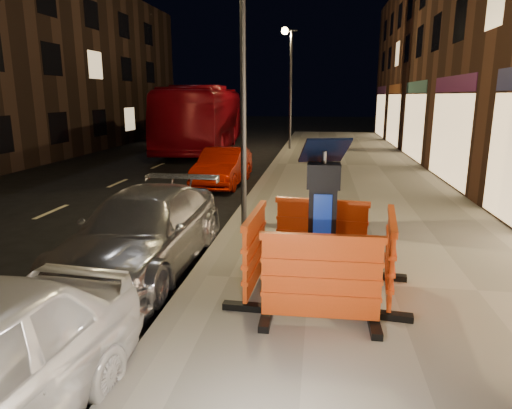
# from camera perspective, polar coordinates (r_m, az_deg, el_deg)

# --- Properties ---
(ground_plane) EXTENTS (120.00, 120.00, 0.00)m
(ground_plane) POSITION_cam_1_polar(r_m,az_deg,el_deg) (7.48, -7.25, -9.81)
(ground_plane) COLOR black
(ground_plane) RESTS_ON ground
(sidewalk) EXTENTS (6.00, 60.00, 0.15)m
(sidewalk) POSITION_cam_1_polar(r_m,az_deg,el_deg) (7.31, 16.48, -10.24)
(sidewalk) COLOR gray
(sidewalk) RESTS_ON ground
(kerb) EXTENTS (0.30, 60.00, 0.15)m
(kerb) POSITION_cam_1_polar(r_m,az_deg,el_deg) (7.46, -7.27, -9.28)
(kerb) COLOR slate
(kerb) RESTS_ON ground
(parking_kiosk) EXTENTS (0.72, 0.72, 2.12)m
(parking_kiosk) POSITION_cam_1_polar(r_m,az_deg,el_deg) (6.44, 8.26, -2.28)
(parking_kiosk) COLOR black
(parking_kiosk) RESTS_ON sidewalk
(barrier_front) EXTENTS (1.53, 0.64, 1.18)m
(barrier_front) POSITION_cam_1_polar(r_m,az_deg,el_deg) (5.69, 8.10, -9.42)
(barrier_front) COLOR #E24A15
(barrier_front) RESTS_ON sidewalk
(barrier_back) EXTENTS (1.59, 0.82, 1.18)m
(barrier_back) POSITION_cam_1_polar(r_m,az_deg,el_deg) (7.48, 8.13, -3.78)
(barrier_back) COLOR #E24A15
(barrier_back) RESTS_ON sidewalk
(barrier_kerbside) EXTENTS (0.69, 1.54, 1.18)m
(barrier_kerbside) POSITION_cam_1_polar(r_m,az_deg,el_deg) (6.64, -0.15, -5.90)
(barrier_kerbside) COLOR #E24A15
(barrier_kerbside) RESTS_ON sidewalk
(barrier_bldgside) EXTENTS (0.79, 1.58, 1.18)m
(barrier_bldgside) POSITION_cam_1_polar(r_m,az_deg,el_deg) (6.66, 16.37, -6.41)
(barrier_bldgside) COLOR #E24A15
(barrier_bldgside) RESTS_ON sidewalk
(car_silver) EXTENTS (2.01, 4.67, 1.34)m
(car_silver) POSITION_cam_1_polar(r_m,az_deg,el_deg) (8.32, -13.66, -7.66)
(car_silver) COLOR silver
(car_silver) RESTS_ON ground
(car_red) EXTENTS (1.43, 3.79, 1.24)m
(car_red) POSITION_cam_1_polar(r_m,az_deg,el_deg) (15.43, -4.11, 2.45)
(car_red) COLOR #971000
(car_red) RESTS_ON ground
(bus_doubledecker) EXTENTS (3.90, 12.53, 3.44)m
(bus_doubledecker) POSITION_cam_1_polar(r_m,az_deg,el_deg) (25.76, -6.42, 6.84)
(bus_doubledecker) COLOR maroon
(bus_doubledecker) RESTS_ON ground
(street_lamp_mid) EXTENTS (0.12, 0.12, 6.00)m
(street_lamp_mid) POSITION_cam_1_polar(r_m,az_deg,el_deg) (9.76, -1.62, 14.68)
(street_lamp_mid) COLOR #3F3F44
(street_lamp_mid) RESTS_ON sidewalk
(street_lamp_far) EXTENTS (0.12, 0.12, 6.00)m
(street_lamp_far) POSITION_cam_1_polar(r_m,az_deg,el_deg) (24.68, 4.35, 13.92)
(street_lamp_far) COLOR #3F3F44
(street_lamp_far) RESTS_ON sidewalk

